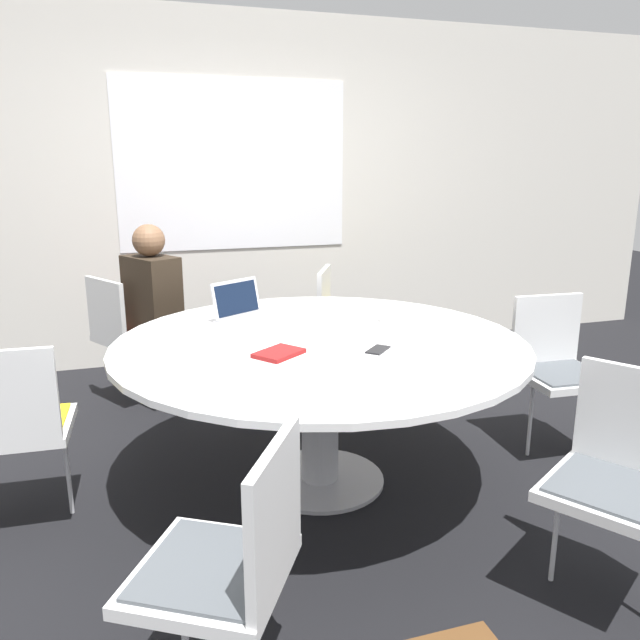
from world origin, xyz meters
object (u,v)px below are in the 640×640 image
Objects in this scene: chair_5 at (342,318)px; laptop at (245,312)px; person_0 at (155,303)px; chair_3 at (621,468)px; coffee_cup at (387,314)px; spiral_notebook at (279,353)px; cell_phone at (378,350)px; chair_2 at (233,554)px; chair_4 at (557,361)px; chair_0 at (126,329)px; chair_1 at (14,419)px.

laptop is (-0.83, -0.78, 0.29)m from chair_5.
laptop is at bearing -0.99° from person_0.
chair_3 reaches higher than coffee_cup.
spiral_notebook is 1.73× the size of cell_phone.
spiral_notebook is 2.88× the size of coffee_cup.
chair_2 and chair_4 have the same top height.
chair_0 is 2.64m from chair_2.
person_0 is (-1.26, -0.01, 0.19)m from chair_5.
spiral_notebook is at bearing -6.12° from chair_1.
chair_0 is 5.78× the size of cell_phone.
chair_5 is at bearing 76.65° from cell_phone.
laptop reaches higher than coffee_cup.
chair_5 is (-0.82, 1.27, 0.00)m from chair_4.
chair_5 is 2.18× the size of laptop.
coffee_cup is at bearing 62.33° from cell_phone.
chair_0 is 1.82m from coffee_cup.
coffee_cup is at bearing 9.83° from chair_1.
chair_3 is 0.71× the size of person_0.
person_0 is at bearing -62.77° from chair_5.
chair_2 is 5.78× the size of cell_phone.
chair_1 is 1.23m from laptop.
chair_4 is at bearing -59.76° from chair_3.
chair_4 is at bearing -14.20° from coffee_cup.
chair_4 reaches higher than cell_phone.
chair_4 is 5.78× the size of cell_phone.
person_0 is 8.13× the size of cell_phone.
chair_5 is at bearing -53.86° from chair_4.
chair_2 is at bearing -110.71° from spiral_notebook.
chair_1 is 2.43m from chair_3.
chair_4 is at bearing -46.69° from laptop.
chair_3 is 1.00× the size of chair_5.
laptop is 0.65m from spiral_notebook.
chair_1 is (-0.47, -1.41, 0.00)m from chair_0.
person_0 is 3.06× the size of laptop.
chair_2 is at bearing -132.39° from laptop.
chair_1 is at bearing 30.44° from chair_3.
cell_phone is (0.91, -1.49, 0.04)m from person_0.
laptop is at bearing 26.20° from chair_1.
person_0 is (-1.49, 2.37, 0.19)m from chair_3.
chair_4 is at bearing -28.55° from chair_2.
chair_0 is at bearing -69.33° from chair_5.
laptop is at bearing 3.45° from chair_0.
coffee_cup is (1.34, -1.19, 0.28)m from chair_0.
chair_5 is at bearing 60.26° from person_0.
chair_1 is at bearing 3.02° from chair_4.
person_0 reaches higher than chair_1.
chair_1 is 1.00× the size of chair_3.
coffee_cup is at bearing 18.30° from chair_0.
chair_3 is at bearing 32.09° from chair_5.
person_0 reaches higher than chair_2.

